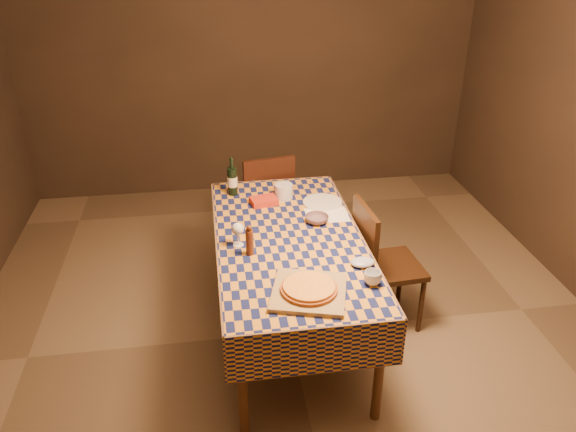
# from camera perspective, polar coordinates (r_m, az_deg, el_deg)

# --- Properties ---
(room) EXTENTS (5.00, 5.10, 2.70)m
(room) POSITION_cam_1_polar(r_m,az_deg,el_deg) (3.35, 0.13, 6.43)
(room) COLOR brown
(room) RESTS_ON ground
(dining_table) EXTENTS (0.94, 1.84, 0.77)m
(dining_table) POSITION_cam_1_polar(r_m,az_deg,el_deg) (3.64, 0.12, -3.24)
(dining_table) COLOR brown
(dining_table) RESTS_ON ground
(cutting_board) EXTENTS (0.49, 0.49, 0.02)m
(cutting_board) POSITION_cam_1_polar(r_m,az_deg,el_deg) (3.08, 2.14, -7.71)
(cutting_board) COLOR #9A7D48
(cutting_board) RESTS_ON dining_table
(pizza) EXTENTS (0.34, 0.34, 0.03)m
(pizza) POSITION_cam_1_polar(r_m,az_deg,el_deg) (3.06, 2.15, -7.29)
(pizza) COLOR #994819
(pizza) RESTS_ON cutting_board
(pepper_mill) EXTENTS (0.06, 0.06, 0.20)m
(pepper_mill) POSITION_cam_1_polar(r_m,az_deg,el_deg) (3.39, -3.93, -2.53)
(pepper_mill) COLOR #4A2111
(pepper_mill) RESTS_ON dining_table
(bowl) EXTENTS (0.16, 0.16, 0.05)m
(bowl) POSITION_cam_1_polar(r_m,az_deg,el_deg) (3.77, 2.96, -0.34)
(bowl) COLOR #674D56
(bowl) RESTS_ON dining_table
(wine_glass) EXTENTS (0.08, 0.08, 0.16)m
(wine_glass) POSITION_cam_1_polar(r_m,az_deg,el_deg) (3.48, -5.14, -1.40)
(wine_glass) COLOR silver
(wine_glass) RESTS_ON dining_table
(wine_bottle) EXTENTS (0.08, 0.08, 0.29)m
(wine_bottle) POSITION_cam_1_polar(r_m,az_deg,el_deg) (4.15, -5.67, 3.60)
(wine_bottle) COLOR black
(wine_bottle) RESTS_ON dining_table
(deli_tub) EXTENTS (0.16, 0.16, 0.11)m
(deli_tub) POSITION_cam_1_polar(r_m,az_deg,el_deg) (4.09, -0.44, 2.52)
(deli_tub) COLOR silver
(deli_tub) RESTS_ON dining_table
(takeout_container) EXTENTS (0.21, 0.16, 0.05)m
(takeout_container) POSITION_cam_1_polar(r_m,az_deg,el_deg) (4.02, -2.47, 1.54)
(takeout_container) COLOR red
(takeout_container) RESTS_ON dining_table
(white_plate) EXTENTS (0.32, 0.32, 0.02)m
(white_plate) POSITION_cam_1_polar(r_m,az_deg,el_deg) (4.03, 3.51, 1.38)
(white_plate) COLOR silver
(white_plate) RESTS_ON dining_table
(tumbler) EXTENTS (0.10, 0.10, 0.08)m
(tumbler) POSITION_cam_1_polar(r_m,az_deg,el_deg) (3.17, 8.59, -6.23)
(tumbler) COLOR silver
(tumbler) RESTS_ON dining_table
(flour_patch) EXTENTS (0.30, 0.23, 0.00)m
(flour_patch) POSITION_cam_1_polar(r_m,az_deg,el_deg) (3.88, 3.99, 0.10)
(flour_patch) COLOR white
(flour_patch) RESTS_ON dining_table
(flour_bag) EXTENTS (0.16, 0.13, 0.04)m
(flour_bag) POSITION_cam_1_polar(r_m,az_deg,el_deg) (3.34, 7.58, -4.67)
(flour_bag) COLOR #9FACCC
(flour_bag) RESTS_ON dining_table
(chair_far) EXTENTS (0.49, 0.49, 0.93)m
(chair_far) POSITION_cam_1_polar(r_m,az_deg,el_deg) (4.66, -2.26, 1.69)
(chair_far) COLOR black
(chair_far) RESTS_ON ground
(chair_right) EXTENTS (0.46, 0.45, 0.93)m
(chair_right) POSITION_cam_1_polar(r_m,az_deg,el_deg) (3.89, 9.22, -4.35)
(chair_right) COLOR black
(chair_right) RESTS_ON ground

